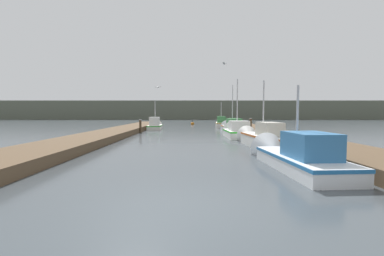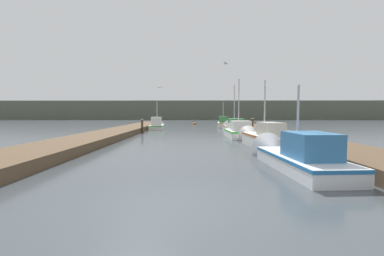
% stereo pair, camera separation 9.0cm
% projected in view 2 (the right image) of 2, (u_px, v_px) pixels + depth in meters
% --- Properties ---
extents(ground_plane, '(200.00, 200.00, 0.00)m').
position_uv_depth(ground_plane, '(187.00, 210.00, 5.08)').
color(ground_plane, '#3D4449').
extents(dock_left, '(2.98, 40.00, 0.46)m').
position_uv_depth(dock_left, '(115.00, 133.00, 21.10)').
color(dock_left, brown).
rests_on(dock_left, ground_plane).
extents(dock_right, '(2.98, 40.00, 0.46)m').
position_uv_depth(dock_right, '(271.00, 133.00, 20.97)').
color(dock_right, brown).
rests_on(dock_right, ground_plane).
extents(distant_shore_ridge, '(120.00, 16.00, 4.96)m').
position_uv_depth(distant_shore_ridge, '(194.00, 110.00, 74.36)').
color(distant_shore_ridge, '#565B4C').
rests_on(distant_shore_ridge, ground_plane).
extents(fishing_boat_0, '(1.91, 5.54, 3.35)m').
position_uv_depth(fishing_boat_0, '(292.00, 155.00, 9.18)').
color(fishing_boat_0, silver).
rests_on(fishing_boat_0, ground_plane).
extents(fishing_boat_1, '(1.88, 5.84, 4.01)m').
position_uv_depth(fishing_boat_1, '(262.00, 138.00, 14.56)').
color(fishing_boat_1, silver).
rests_on(fishing_boat_1, ground_plane).
extents(fishing_boat_2, '(1.86, 4.57, 5.01)m').
position_uv_depth(fishing_boat_2, '(238.00, 131.00, 20.05)').
color(fishing_boat_2, silver).
rests_on(fishing_boat_2, ground_plane).
extents(fishing_boat_3, '(1.90, 4.73, 4.99)m').
position_uv_depth(fishing_boat_3, '(234.00, 127.00, 24.80)').
color(fishing_boat_3, silver).
rests_on(fishing_boat_3, ground_plane).
extents(fishing_boat_4, '(1.61, 5.05, 3.60)m').
position_uv_depth(fishing_boat_4, '(157.00, 126.00, 29.34)').
color(fishing_boat_4, silver).
rests_on(fishing_boat_4, ground_plane).
extents(fishing_boat_5, '(1.65, 4.42, 3.56)m').
position_uv_depth(fishing_boat_5, '(223.00, 124.00, 32.95)').
color(fishing_boat_5, silver).
rests_on(fishing_boat_5, ground_plane).
extents(mooring_piling_0, '(0.25, 0.25, 1.26)m').
position_uv_depth(mooring_piling_0, '(142.00, 126.00, 24.22)').
color(mooring_piling_0, '#473523').
rests_on(mooring_piling_0, ground_plane).
extents(mooring_piling_1, '(0.23, 0.23, 1.43)m').
position_uv_depth(mooring_piling_1, '(252.00, 126.00, 22.09)').
color(mooring_piling_1, '#473523').
rests_on(mooring_piling_1, ground_plane).
extents(mooring_piling_2, '(0.31, 0.31, 1.15)m').
position_uv_depth(mooring_piling_2, '(277.00, 136.00, 14.48)').
color(mooring_piling_2, '#473523').
rests_on(mooring_piling_2, ground_plane).
extents(mooring_piling_3, '(0.28, 0.28, 1.03)m').
position_uv_depth(mooring_piling_3, '(242.00, 126.00, 26.14)').
color(mooring_piling_3, '#473523').
rests_on(mooring_piling_3, ground_plane).
extents(channel_buoy, '(0.51, 0.51, 1.01)m').
position_uv_depth(channel_buoy, '(195.00, 124.00, 39.76)').
color(channel_buoy, '#BF6513').
rests_on(channel_buoy, ground_plane).
extents(seagull_lead, '(0.56, 0.30, 0.12)m').
position_uv_depth(seagull_lead, '(159.00, 87.00, 21.52)').
color(seagull_lead, white).
extents(seagull_1, '(0.35, 0.55, 0.12)m').
position_uv_depth(seagull_1, '(226.00, 64.00, 17.09)').
color(seagull_1, white).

